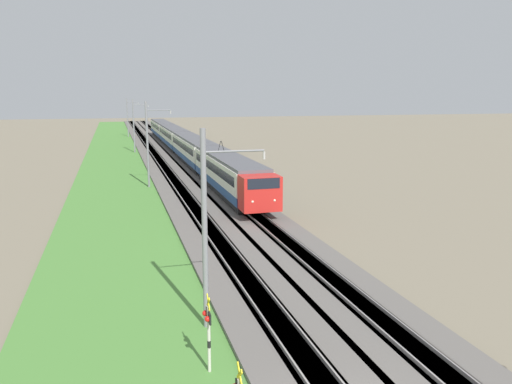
# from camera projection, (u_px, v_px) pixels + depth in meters

# --- Properties ---
(ballast_main) EXTENTS (240.00, 4.40, 0.30)m
(ballast_main) POSITION_uv_depth(u_px,v_px,m) (166.00, 171.00, 60.86)
(ballast_main) COLOR #605B56
(ballast_main) RESTS_ON ground
(ballast_adjacent) EXTENTS (240.00, 4.40, 0.30)m
(ballast_adjacent) POSITION_uv_depth(u_px,v_px,m) (199.00, 170.00, 61.95)
(ballast_adjacent) COLOR #605B56
(ballast_adjacent) RESTS_ON ground
(track_main) EXTENTS (240.00, 1.57, 0.45)m
(track_main) POSITION_uv_depth(u_px,v_px,m) (166.00, 171.00, 60.86)
(track_main) COLOR #4C4238
(track_main) RESTS_ON ground
(track_adjacent) EXTENTS (240.00, 1.57, 0.45)m
(track_adjacent) POSITION_uv_depth(u_px,v_px,m) (199.00, 170.00, 61.95)
(track_adjacent) COLOR #4C4238
(track_adjacent) RESTS_ON ground
(grass_verge) EXTENTS (240.00, 9.27, 0.12)m
(grass_verge) POSITION_uv_depth(u_px,v_px,m) (118.00, 174.00, 59.34)
(grass_verge) COLOR #4C8438
(grass_verge) RESTS_ON ground
(passenger_train) EXTENTS (86.41, 3.00, 4.88)m
(passenger_train) POSITION_uv_depth(u_px,v_px,m) (182.00, 141.00, 76.38)
(passenger_train) COLOR red
(passenger_train) RESTS_ON ground
(crossing_signal_aux) EXTENTS (0.70, 0.23, 2.84)m
(crossing_signal_aux) POSITION_uv_depth(u_px,v_px,m) (208.00, 328.00, 16.51)
(crossing_signal_aux) COLOR beige
(crossing_signal_aux) RESTS_ON ground
(catenary_mast_near) EXTENTS (0.22, 2.56, 8.07)m
(catenary_mast_near) POSITION_uv_depth(u_px,v_px,m) (206.00, 229.00, 19.33)
(catenary_mast_near) COLOR slate
(catenary_mast_near) RESTS_ON ground
(catenary_mast_mid) EXTENTS (0.22, 2.56, 8.69)m
(catenary_mast_mid) POSITION_uv_depth(u_px,v_px,m) (148.00, 144.00, 49.66)
(catenary_mast_mid) COLOR slate
(catenary_mast_mid) RESTS_ON ground
(catenary_mast_far) EXTENTS (0.22, 2.56, 8.65)m
(catenary_mast_far) POSITION_uv_depth(u_px,v_px,m) (134.00, 125.00, 80.04)
(catenary_mast_far) COLOR slate
(catenary_mast_far) RESTS_ON ground
(catenary_mast_distant) EXTENTS (0.22, 2.56, 8.58)m
(catenary_mast_distant) POSITION_uv_depth(u_px,v_px,m) (128.00, 117.00, 110.43)
(catenary_mast_distant) COLOR slate
(catenary_mast_distant) RESTS_ON ground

